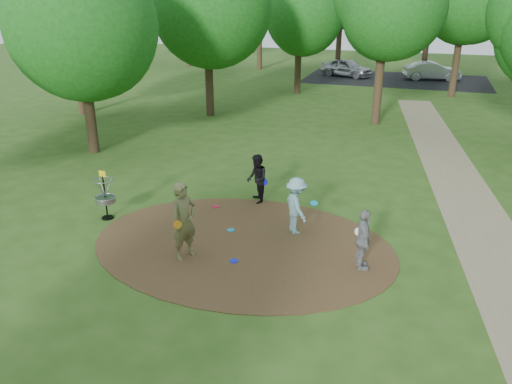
% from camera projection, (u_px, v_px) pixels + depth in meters
% --- Properties ---
extents(ground, '(100.00, 100.00, 0.00)m').
position_uv_depth(ground, '(242.00, 245.00, 13.70)').
color(ground, '#2D5119').
rests_on(ground, ground).
extents(dirt_clearing, '(8.40, 8.40, 0.02)m').
position_uv_depth(dirt_clearing, '(242.00, 244.00, 13.70)').
color(dirt_clearing, '#47301C').
rests_on(dirt_clearing, ground).
extents(footpath, '(7.55, 39.89, 0.01)m').
position_uv_depth(footpath, '(492.00, 247.00, 13.54)').
color(footpath, '#8C7A5B').
rests_on(footpath, ground).
extents(parking_lot, '(14.00, 8.00, 0.01)m').
position_uv_depth(parking_lot, '(395.00, 79.00, 39.50)').
color(parking_lot, black).
rests_on(parking_lot, ground).
extents(player_observer_with_disc, '(0.78, 0.89, 2.06)m').
position_uv_depth(player_observer_with_disc, '(184.00, 221.00, 12.68)').
color(player_observer_with_disc, brown).
rests_on(player_observer_with_disc, ground).
extents(player_throwing_with_disc, '(1.21, 1.23, 1.66)m').
position_uv_depth(player_throwing_with_disc, '(296.00, 206.00, 14.09)').
color(player_throwing_with_disc, '#7CAEB9').
rests_on(player_throwing_with_disc, ground).
extents(player_walking_with_disc, '(0.91, 0.98, 1.62)m').
position_uv_depth(player_walking_with_disc, '(257.00, 179.00, 16.18)').
color(player_walking_with_disc, black).
rests_on(player_walking_with_disc, ground).
extents(player_waiting_with_disc, '(0.68, 1.01, 1.59)m').
position_uv_depth(player_waiting_with_disc, '(363.00, 240.00, 12.22)').
color(player_waiting_with_disc, gray).
rests_on(player_waiting_with_disc, ground).
extents(disc_ground_cyan, '(0.22, 0.22, 0.02)m').
position_uv_depth(disc_ground_cyan, '(231.00, 230.00, 14.47)').
color(disc_ground_cyan, '#1995CA').
rests_on(disc_ground_cyan, dirt_clearing).
extents(disc_ground_blue, '(0.22, 0.22, 0.02)m').
position_uv_depth(disc_ground_blue, '(234.00, 261.00, 12.81)').
color(disc_ground_blue, '#0D1EEB').
rests_on(disc_ground_blue, dirt_clearing).
extents(disc_ground_red, '(0.22, 0.22, 0.02)m').
position_uv_depth(disc_ground_red, '(216.00, 207.00, 16.04)').
color(disc_ground_red, red).
rests_on(disc_ground_red, dirt_clearing).
extents(car_left, '(4.54, 3.12, 1.43)m').
position_uv_depth(car_left, '(347.00, 68.00, 40.57)').
color(car_left, '#A7A9AF').
rests_on(car_left, ground).
extents(car_right, '(4.47, 2.37, 1.40)m').
position_uv_depth(car_right, '(432.00, 71.00, 38.97)').
color(car_right, '#A8A9B0').
rests_on(car_right, ground).
extents(disc_golf_basket, '(0.63, 0.63, 1.54)m').
position_uv_depth(disc_golf_basket, '(105.00, 192.00, 14.96)').
color(disc_golf_basket, black).
rests_on(disc_golf_basket, ground).
extents(tree_ring, '(37.49, 45.26, 8.77)m').
position_uv_depth(tree_ring, '(386.00, 27.00, 18.60)').
color(tree_ring, '#332316').
rests_on(tree_ring, ground).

